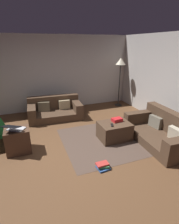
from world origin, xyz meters
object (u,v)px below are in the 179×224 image
Objects in this scene: tv_remote at (112,125)px; gift_box at (117,120)px; corner_lamp at (121,65)px; side_table at (18,140)px; laptop at (14,128)px; couch_left at (55,110)px; ottoman at (114,131)px; couch_right at (162,131)px; book_stack at (103,166)px.

gift_box is at bearing 59.66° from tv_remote.
tv_remote is 0.09× the size of corner_lamp.
laptop is at bearing -123.30° from side_table.
couch_left is 2.22× the size of ottoman.
laptop is at bearing 60.00° from couch_left.
laptop is (-2.32, 0.20, 0.40)m from ottoman.
corner_lamp is at bearing 28.95° from side_table.
couch_right reaches higher than tv_remote.
couch_right reaches higher than laptop.
laptop is at bearing 177.35° from gift_box.
couch_right is (2.21, -2.50, 0.02)m from couch_left.
laptop is 4.37m from corner_lamp.
ottoman is (1.16, -1.97, -0.04)m from couch_left.
corner_lamp is at bearing 29.29° from laptop.
corner_lamp reaches higher than side_table.
book_stack is at bearing -38.51° from side_table.
side_table reaches higher than gift_box.
laptop reaches higher than ottoman.
corner_lamp is at bearing -4.65° from couch_right.
side_table is 0.34m from laptop.
corner_lamp is at bearing 58.51° from ottoman.
couch_right is at bearing -97.09° from corner_lamp.
couch_left is at bearing 43.91° from couch_right.
couch_left is 2.28m from gift_box.
gift_box is 2.77m from corner_lamp.
couch_left is 6.82× the size of gift_box.
corner_lamp is (2.56, 0.32, 1.30)m from couch_left.
ottoman is 0.28m from tv_remote.
couch_right reaches higher than side_table.
tv_remote is 3.04m from corner_lamp.
ottoman is 1.25m from book_stack.
book_stack is (0.40, -2.94, -0.20)m from couch_left.
couch_right is at bearing -12.24° from laptop.
side_table is (-1.13, -1.72, 0.02)m from couch_left.
side_table is 0.31× the size of corner_lamp.
book_stack is at bearing -103.79° from tv_remote.
gift_box is at bearing -120.45° from corner_lamp.
ottoman is 2.99m from corner_lamp.
couch_left is at bearing -172.96° from corner_lamp.
ottoman is 0.29m from gift_box.
book_stack is at bearing -36.90° from laptop.
gift_box is 1.58× the size of tv_remote.
couch_left is 10.78× the size of tv_remote.
laptop reaches higher than book_stack.
couch_right is 7.29× the size of gift_box.
side_table is 1.97m from book_stack.
gift_box is at bearing 38.77° from ottoman.
laptop reaches higher than tv_remote.
couch_right reaches higher than book_stack.
corner_lamp is (1.40, 2.29, 1.34)m from ottoman.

